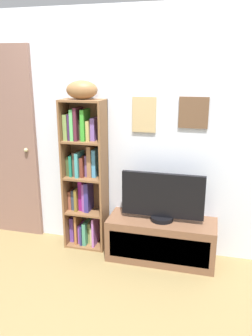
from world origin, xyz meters
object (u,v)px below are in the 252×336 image
football (82,90)px  television (163,198)px  tv_stand (161,240)px  bookshelf (84,177)px  door (2,144)px

football → television: size_ratio=0.38×
tv_stand → television: 0.44m
bookshelf → door: door is taller
bookshelf → television: size_ratio=1.96×
bookshelf → football: bearing=-49.9°
door → football: bearing=-5.8°
bookshelf → television: bookshelf is taller
tv_stand → television: size_ratio=1.33×
bookshelf → television: 0.84m
bookshelf → tv_stand: (0.82, -0.10, -0.54)m
football → door: size_ratio=0.14×
football → door: 1.15m
football → tv_stand: 1.62m
football → television: 1.26m
tv_stand → television: bearing=90.0°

